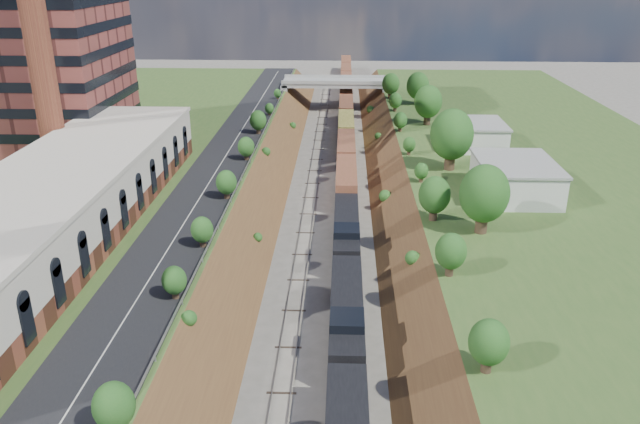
# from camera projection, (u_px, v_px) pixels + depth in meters

# --- Properties ---
(platform_left) EXTENTS (44.00, 180.00, 5.00)m
(platform_left) POSITION_uv_depth(u_px,v_px,m) (96.00, 186.00, 88.42)
(platform_left) COLOR #385824
(platform_left) RESTS_ON ground
(platform_right) EXTENTS (44.00, 180.00, 5.00)m
(platform_right) POSITION_uv_depth(u_px,v_px,m) (566.00, 192.00, 86.08)
(platform_right) COLOR #385824
(platform_right) RESTS_ON ground
(embankment_left) EXTENTS (10.00, 180.00, 10.00)m
(embankment_left) POSITION_uv_depth(u_px,v_px,m) (250.00, 205.00, 88.57)
(embankment_left) COLOR brown
(embankment_left) RESTS_ON ground
(embankment_right) EXTENTS (10.00, 180.00, 10.00)m
(embankment_right) POSITION_uv_depth(u_px,v_px,m) (406.00, 207.00, 87.79)
(embankment_right) COLOR brown
(embankment_right) RESTS_ON ground
(rail_left_track) EXTENTS (1.58, 180.00, 0.18)m
(rail_left_track) POSITION_uv_depth(u_px,v_px,m) (309.00, 205.00, 88.24)
(rail_left_track) COLOR gray
(rail_left_track) RESTS_ON ground
(rail_right_track) EXTENTS (1.58, 180.00, 0.18)m
(rail_right_track) POSITION_uv_depth(u_px,v_px,m) (346.00, 206.00, 88.06)
(rail_right_track) COLOR gray
(rail_right_track) RESTS_ON ground
(road) EXTENTS (8.00, 180.00, 0.10)m
(road) POSITION_uv_depth(u_px,v_px,m) (217.00, 171.00, 86.85)
(road) COLOR black
(road) RESTS_ON platform_left
(guardrail) EXTENTS (0.10, 171.00, 0.70)m
(guardrail) POSITION_uv_depth(u_px,v_px,m) (246.00, 168.00, 86.33)
(guardrail) COLOR #99999E
(guardrail) RESTS_ON platform_left
(commercial_building) EXTENTS (14.30, 62.30, 7.00)m
(commercial_building) POSITION_uv_depth(u_px,v_px,m) (57.00, 203.00, 65.61)
(commercial_building) COLOR brown
(commercial_building) RESTS_ON platform_left
(smokestack) EXTENTS (3.20, 3.20, 40.00)m
(smokestack) POSITION_uv_depth(u_px,v_px,m) (35.00, 24.00, 76.43)
(smokestack) COLOR brown
(smokestack) RESTS_ON platform_left
(overpass) EXTENTS (24.50, 8.30, 7.40)m
(overpass) POSITION_uv_depth(u_px,v_px,m) (335.00, 89.00, 143.84)
(overpass) COLOR gray
(overpass) RESTS_ON ground
(white_building_near) EXTENTS (9.00, 12.00, 4.00)m
(white_building_near) POSITION_uv_depth(u_px,v_px,m) (515.00, 179.00, 77.32)
(white_building_near) COLOR silver
(white_building_near) RESTS_ON platform_right
(white_building_far) EXTENTS (8.00, 10.00, 3.60)m
(white_building_far) POSITION_uv_depth(u_px,v_px,m) (477.00, 135.00, 97.81)
(white_building_far) COLOR silver
(white_building_far) RESTS_ON platform_right
(tree_right_large) EXTENTS (5.25, 5.25, 7.61)m
(tree_right_large) POSITION_uv_depth(u_px,v_px,m) (484.00, 194.00, 65.53)
(tree_right_large) COLOR #473323
(tree_right_large) RESTS_ON platform_right
(tree_left_crest) EXTENTS (2.45, 2.45, 3.55)m
(tree_left_crest) POSITION_uv_depth(u_px,v_px,m) (164.00, 305.00, 48.89)
(tree_left_crest) COLOR #473323
(tree_left_crest) RESTS_ON platform_left
(freight_train) EXTENTS (2.96, 182.84, 4.55)m
(freight_train) POSITION_uv_depth(u_px,v_px,m) (346.00, 128.00, 119.07)
(freight_train) COLOR black
(freight_train) RESTS_ON ground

